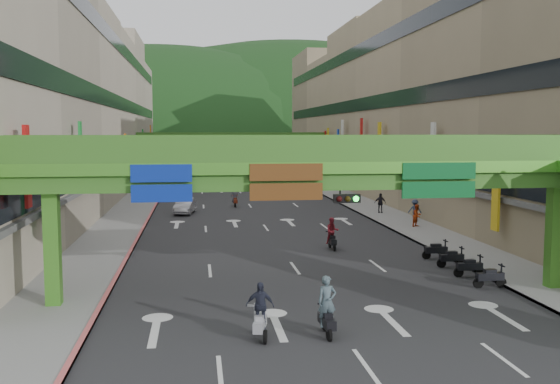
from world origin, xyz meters
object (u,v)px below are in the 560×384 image
(scooter_rider_near, at_px, (327,308))
(overpass_near, at_px, (342,180))
(scooter_rider_mid, at_px, (332,233))
(car_yellow, at_px, (252,177))
(car_silver, at_px, (185,206))
(pedestrian_red, at_px, (417,217))

(scooter_rider_near, bearing_deg, overpass_near, 70.65)
(scooter_rider_mid, height_order, car_yellow, scooter_rider_mid)
(scooter_rider_mid, bearing_deg, overpass_near, -100.60)
(scooter_rider_near, bearing_deg, car_silver, 99.29)
(scooter_rider_mid, distance_m, car_silver, 20.33)
(car_yellow, distance_m, pedestrian_red, 46.47)
(scooter_rider_mid, bearing_deg, scooter_rider_near, -103.08)
(pedestrian_red, bearing_deg, car_silver, 113.48)
(scooter_rider_mid, distance_m, car_yellow, 53.05)
(overpass_near, xyz_separation_m, scooter_rider_mid, (2.16, 11.52, -4.19))
(scooter_rider_near, distance_m, car_silver, 34.45)
(scooter_rider_mid, bearing_deg, pedestrian_red, 42.22)
(scooter_rider_mid, xyz_separation_m, car_yellow, (-0.26, 53.05, -0.38))
(overpass_near, bearing_deg, car_silver, 103.48)
(car_silver, height_order, car_yellow, car_silver)
(overpass_near, bearing_deg, car_yellow, 88.31)
(overpass_near, xyz_separation_m, car_silver, (-7.10, 29.62, -4.53))
(overpass_near, relative_size, pedestrian_red, 16.79)
(car_yellow, bearing_deg, overpass_near, -93.94)
(scooter_rider_near, relative_size, scooter_rider_mid, 1.10)
(scooter_rider_near, bearing_deg, scooter_rider_mid, 76.92)
(scooter_rider_near, xyz_separation_m, scooter_rider_mid, (3.70, 15.90, -0.02))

